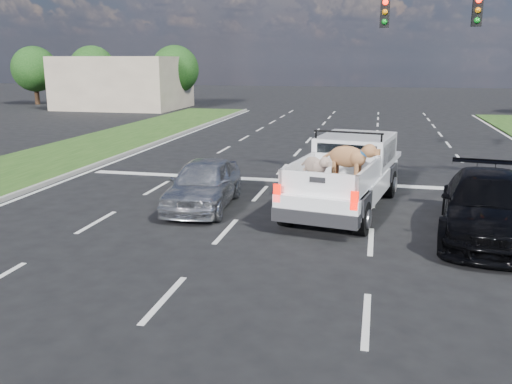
% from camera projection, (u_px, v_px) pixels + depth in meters
% --- Properties ---
extents(ground, '(160.00, 160.00, 0.00)m').
position_uv_depth(ground, '(261.00, 309.00, 9.16)').
color(ground, black).
rests_on(ground, ground).
extents(road_markings, '(17.75, 60.00, 0.01)m').
position_uv_depth(road_markings, '(310.00, 208.00, 15.38)').
color(road_markings, silver).
rests_on(road_markings, ground).
extents(curb_left, '(0.15, 60.00, 0.14)m').
position_uv_depth(curb_left, '(17.00, 194.00, 16.76)').
color(curb_left, gray).
rests_on(curb_left, ground).
extents(building_left, '(10.00, 8.00, 4.40)m').
position_uv_depth(building_left, '(124.00, 83.00, 47.03)').
color(building_left, '#C3B095').
rests_on(building_left, ground).
extents(tree_far_a, '(4.20, 4.20, 5.40)m').
position_uv_depth(tree_far_a, '(34.00, 69.00, 50.80)').
color(tree_far_a, '#332114').
rests_on(tree_far_a, ground).
extents(tree_far_b, '(4.20, 4.20, 5.40)m').
position_uv_depth(tree_far_b, '(93.00, 69.00, 49.52)').
color(tree_far_b, '#332114').
rests_on(tree_far_b, ground).
extents(tree_far_c, '(4.20, 4.20, 5.40)m').
position_uv_depth(tree_far_c, '(175.00, 70.00, 47.81)').
color(tree_far_c, '#332114').
rests_on(tree_far_c, ground).
extents(pickup_truck, '(3.06, 6.09, 2.18)m').
position_uv_depth(pickup_truck, '(346.00, 173.00, 15.24)').
color(pickup_truck, black).
rests_on(pickup_truck, ground).
extents(silver_sedan, '(1.90, 4.19, 1.40)m').
position_uv_depth(silver_sedan, '(203.00, 183.00, 15.36)').
color(silver_sedan, silver).
rests_on(silver_sedan, ground).
extents(black_coupe, '(2.78, 5.41, 1.50)m').
position_uv_depth(black_coupe, '(488.00, 206.00, 12.78)').
color(black_coupe, black).
rests_on(black_coupe, ground).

